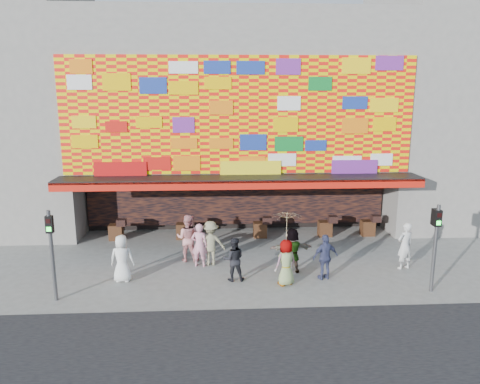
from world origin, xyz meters
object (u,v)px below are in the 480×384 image
at_px(ped_d, 211,243).
at_px(ped_g, 286,263).
at_px(ped_c, 234,259).
at_px(ped_h, 405,246).
at_px(ped_f, 292,250).
at_px(signal_right, 436,238).
at_px(ped_i, 188,238).
at_px(ped_e, 325,257).
at_px(ped_a, 122,258).
at_px(ped_b, 199,245).
at_px(signal_left, 51,245).
at_px(parasol, 287,225).

relative_size(ped_d, ped_g, 1.07).
bearing_deg(ped_g, ped_c, -40.49).
xyz_separation_m(ped_c, ped_h, (6.47, 0.74, 0.11)).
distance_m(ped_f, ped_g, 1.18).
distance_m(ped_g, ped_h, 4.84).
height_order(signal_right, ped_i, signal_right).
bearing_deg(ped_e, ped_i, -38.54).
xyz_separation_m(ped_a, ped_b, (2.67, 1.27, 0.00)).
height_order(signal_left, ped_f, signal_left).
relative_size(ped_b, ped_d, 0.98).
xyz_separation_m(ped_a, ped_g, (5.71, -0.62, -0.04)).
relative_size(ped_c, ped_i, 0.84).
height_order(ped_b, parasol, parasol).
height_order(ped_b, ped_c, ped_b).
height_order(ped_h, parasol, parasol).
bearing_deg(signal_right, ped_h, 93.97).
height_order(ped_e, ped_i, ped_i).
bearing_deg(ped_d, parasol, 135.47).
xyz_separation_m(ped_e, ped_i, (-4.97, 2.09, 0.11)).
bearing_deg(ped_i, signal_right, 169.82).
xyz_separation_m(ped_d, ped_h, (7.29, -0.82, 0.04)).
relative_size(ped_d, parasol, 0.93).
bearing_deg(ped_h, signal_left, -10.79).
bearing_deg(ped_h, ped_d, -26.59).
bearing_deg(ped_f, parasol, 66.16).
bearing_deg(ped_g, parasol, 180.00).
bearing_deg(signal_right, parasol, 170.62).
bearing_deg(ped_a, ped_f, -173.15).
xyz_separation_m(ped_b, ped_d, (0.42, 0.16, 0.02)).
height_order(ped_b, ped_g, ped_b).
bearing_deg(ped_i, ped_d, 164.50).
xyz_separation_m(ped_e, parasol, (-1.47, -0.41, 1.33)).
distance_m(ped_c, ped_i, 2.65).
distance_m(ped_c, ped_h, 6.51).
height_order(signal_left, signal_right, same).
bearing_deg(signal_left, parasol, 6.00).
relative_size(ped_f, ped_i, 0.91).
distance_m(ped_b, ped_g, 3.57).
relative_size(ped_h, parasol, 0.97).
distance_m(signal_left, ped_c, 6.03).
xyz_separation_m(ped_c, ped_f, (2.18, 0.62, 0.06)).
height_order(ped_a, parasol, parasol).
distance_m(ped_e, ped_h, 3.31).
relative_size(signal_left, ped_d, 1.73).
distance_m(ped_a, ped_i, 2.90).
distance_m(signal_right, ped_i, 9.00).
bearing_deg(signal_left, ped_b, 30.59).
bearing_deg(ped_c, ped_d, -62.18).
xyz_separation_m(ped_a, ped_f, (6.10, 0.49, 0.00)).
distance_m(signal_left, ped_e, 9.19).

